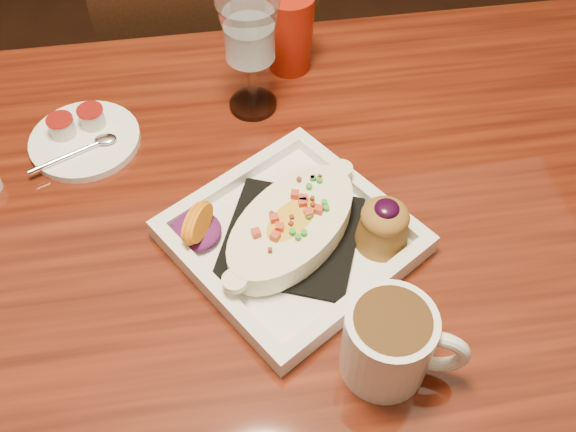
{
  "coord_description": "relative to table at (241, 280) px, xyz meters",
  "views": [
    {
      "loc": [
        -0.01,
        -0.49,
        1.42
      ],
      "look_at": [
        0.07,
        0.01,
        0.77
      ],
      "focal_mm": 40.0,
      "sensor_mm": 36.0,
      "label": 1
    }
  ],
  "objects": [
    {
      "name": "table",
      "position": [
        0.0,
        0.0,
        0.0
      ],
      "size": [
        1.5,
        0.9,
        0.75
      ],
      "color": "maroon",
      "rests_on": "floor"
    },
    {
      "name": "chair_far",
      "position": [
        -0.0,
        0.63,
        -0.15
      ],
      "size": [
        0.42,
        0.42,
        0.93
      ],
      "rotation": [
        0.0,
        0.0,
        3.14
      ],
      "color": "black",
      "rests_on": "floor"
    },
    {
      "name": "plate",
      "position": [
        0.08,
        -0.02,
        0.12
      ],
      "size": [
        0.36,
        0.36,
        0.08
      ],
      "rotation": [
        0.0,
        0.0,
        0.57
      ],
      "color": "white",
      "rests_on": "table"
    },
    {
      "name": "coffee_mug",
      "position": [
        0.15,
        -0.2,
        0.15
      ],
      "size": [
        0.13,
        0.1,
        0.1
      ],
      "rotation": [
        0.0,
        0.0,
        -0.35
      ],
      "color": "white",
      "rests_on": "table"
    },
    {
      "name": "goblet",
      "position": [
        0.05,
        0.25,
        0.22
      ],
      "size": [
        0.09,
        0.09,
        0.18
      ],
      "color": "silver",
      "rests_on": "table"
    },
    {
      "name": "saucer",
      "position": [
        -0.2,
        0.21,
        0.11
      ],
      "size": [
        0.16,
        0.16,
        0.11
      ],
      "color": "white",
      "rests_on": "table"
    },
    {
      "name": "red_tumbler",
      "position": [
        0.12,
        0.34,
        0.16
      ],
      "size": [
        0.08,
        0.08,
        0.13
      ],
      "primitive_type": "cone",
      "color": "#AB1C0C",
      "rests_on": "table"
    }
  ]
}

